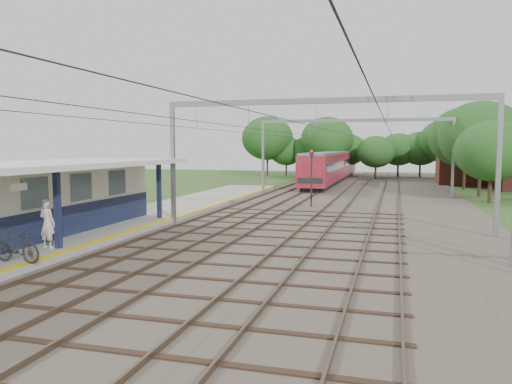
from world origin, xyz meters
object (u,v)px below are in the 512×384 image
(bicycle, at_px, (17,246))
(train, at_px, (333,165))
(person, at_px, (47,224))
(signal_post, at_px, (311,172))

(bicycle, xyz_separation_m, train, (5.14, 49.71, 1.15))
(person, relative_size, train, 0.06)
(bicycle, relative_size, signal_post, 0.47)
(person, distance_m, signal_post, 20.52)
(train, bearing_deg, person, -97.01)
(person, relative_size, bicycle, 1.02)
(train, xyz_separation_m, signal_post, (1.85, -28.24, 0.57))
(train, bearing_deg, signal_post, -86.25)
(person, xyz_separation_m, signal_post, (7.66, 18.99, 1.30))
(train, relative_size, signal_post, 8.33)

